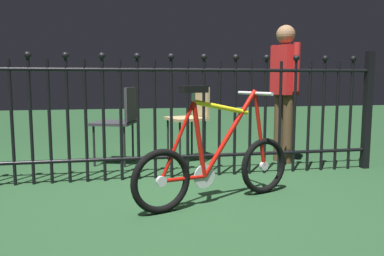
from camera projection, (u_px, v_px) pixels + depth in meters
The scene contains 6 objects.
ground_plane at pixel (180, 204), 2.96m from camera, with size 20.00×20.00×0.00m, color #224627.
iron_fence at pixel (159, 113), 3.68m from camera, with size 4.35×0.07×1.23m.
bicycle at pixel (217, 164), 2.97m from camera, with size 1.34×0.58×0.90m.
chair_tan at pixel (192, 114), 4.52m from camera, with size 0.50×0.50×0.86m.
chair_charcoal at pixel (121, 117), 4.33m from camera, with size 0.53×0.53×0.86m.
person_visitor at pixel (284, 82), 4.38m from camera, with size 0.24×0.47×1.54m.
Camera 1 is at (-0.47, -2.83, 0.94)m, focal length 36.57 mm.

